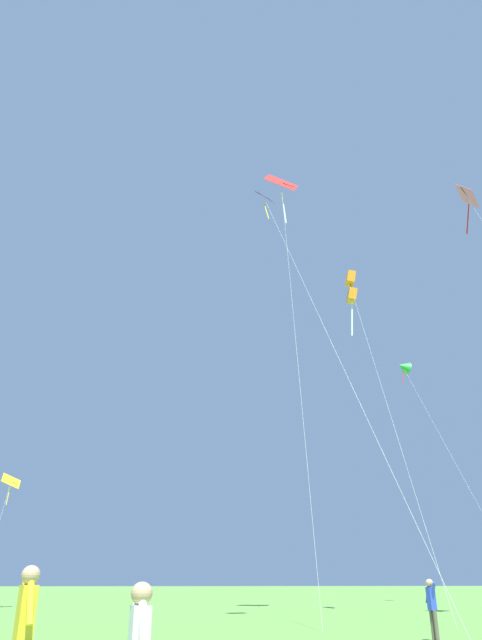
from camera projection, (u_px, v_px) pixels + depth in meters
kite_yellow_diamond at (9, 487)px, 37.76m from camera, size 2.76×12.25×7.98m
kite_orange_box at (351, 289)px, 36.78m from camera, size 0.81×10.30×19.26m
kite_red_high at (282, 194)px, 39.31m from camera, size 2.60×11.78×27.17m
kite_green_small at (403, 367)px, 50.29m from camera, size 2.22×11.72×18.79m
kite_purple_streamer at (271, 213)px, 29.18m from camera, size 3.90×10.37×20.01m
kite_pink_low at (473, 210)px, 32.10m from camera, size 4.07×6.61×21.53m
person_with_spool at (432, 603)px, 16.71m from camera, size 0.22×0.51×1.59m
person_in_red_shirt at (24, 625)px, 7.36m from camera, size 0.32×0.53×1.72m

